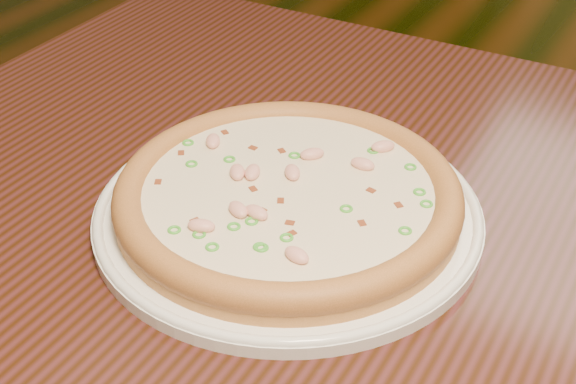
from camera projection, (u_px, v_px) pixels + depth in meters
The scene contains 3 objects.
hero_table at pixel (419, 308), 0.79m from camera, with size 1.20×0.80×0.75m.
plate at pixel (288, 211), 0.74m from camera, with size 0.36×0.36×0.02m.
pizza at pixel (288, 195), 0.73m from camera, with size 0.32×0.32×0.03m.
Camera 1 is at (0.03, -1.33, 1.19)m, focal length 50.00 mm.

